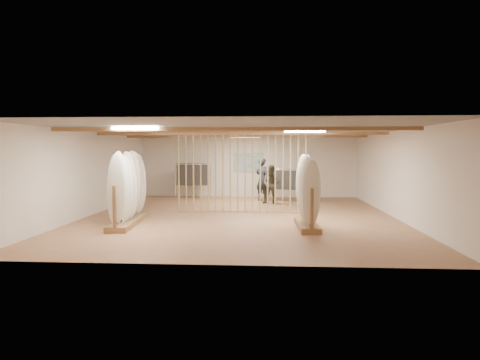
# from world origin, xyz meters

# --- Properties ---
(floor) EXTENTS (12.00, 12.00, 0.00)m
(floor) POSITION_xyz_m (0.00, 0.00, 0.00)
(floor) COLOR #AC7853
(floor) RESTS_ON ground
(ceiling) EXTENTS (12.00, 12.00, 0.00)m
(ceiling) POSITION_xyz_m (0.00, 0.00, 2.80)
(ceiling) COLOR gray
(ceiling) RESTS_ON ground
(wall_back) EXTENTS (12.00, 0.00, 12.00)m
(wall_back) POSITION_xyz_m (0.00, 6.00, 1.40)
(wall_back) COLOR silver
(wall_back) RESTS_ON ground
(wall_front) EXTENTS (12.00, 0.00, 12.00)m
(wall_front) POSITION_xyz_m (0.00, -6.00, 1.40)
(wall_front) COLOR silver
(wall_front) RESTS_ON ground
(wall_left) EXTENTS (0.00, 12.00, 12.00)m
(wall_left) POSITION_xyz_m (-5.00, 0.00, 1.40)
(wall_left) COLOR silver
(wall_left) RESTS_ON ground
(wall_right) EXTENTS (0.00, 12.00, 12.00)m
(wall_right) POSITION_xyz_m (5.00, 0.00, 1.40)
(wall_right) COLOR silver
(wall_right) RESTS_ON ground
(ceiling_slats) EXTENTS (9.50, 6.12, 0.10)m
(ceiling_slats) POSITION_xyz_m (0.00, 0.00, 2.72)
(ceiling_slats) COLOR olive
(ceiling_slats) RESTS_ON ground
(light_panels) EXTENTS (1.20, 0.35, 0.06)m
(light_panels) POSITION_xyz_m (0.00, 0.00, 2.74)
(light_panels) COLOR white
(light_panels) RESTS_ON ground
(bamboo_partition) EXTENTS (4.45, 0.05, 2.78)m
(bamboo_partition) POSITION_xyz_m (0.00, 0.80, 1.40)
(bamboo_partition) COLOR tan
(bamboo_partition) RESTS_ON ground
(poster) EXTENTS (1.40, 0.03, 0.90)m
(poster) POSITION_xyz_m (0.00, 5.98, 1.60)
(poster) COLOR teal
(poster) RESTS_ON ground
(rack_left) EXTENTS (0.80, 3.02, 2.09)m
(rack_left) POSITION_xyz_m (-3.18, -1.69, 0.72)
(rack_left) COLOR olive
(rack_left) RESTS_ON floor
(rack_right) EXTENTS (0.60, 2.12, 2.00)m
(rack_right) POSITION_xyz_m (2.02, -1.94, 0.68)
(rack_right) COLOR olive
(rack_right) RESTS_ON floor
(clothing_rack_a) EXTENTS (1.52, 0.39, 1.63)m
(clothing_rack_a) POSITION_xyz_m (-2.47, 5.17, 1.06)
(clothing_rack_a) COLOR silver
(clothing_rack_a) RESTS_ON floor
(clothing_rack_b) EXTENTS (1.26, 0.72, 1.41)m
(clothing_rack_b) POSITION_xyz_m (1.70, 4.21, 0.92)
(clothing_rack_b) COLOR silver
(clothing_rack_b) RESTS_ON floor
(shopper_a) EXTENTS (0.93, 0.89, 2.12)m
(shopper_a) POSITION_xyz_m (0.68, 4.28, 1.06)
(shopper_a) COLOR black
(shopper_a) RESTS_ON floor
(shopper_b) EXTENTS (0.97, 0.82, 1.79)m
(shopper_b) POSITION_xyz_m (1.06, 3.31, 0.90)
(shopper_b) COLOR #3F3A31
(shopper_b) RESTS_ON floor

